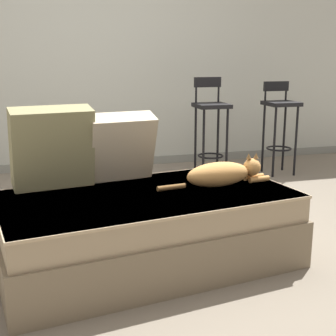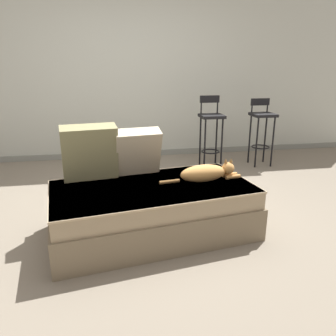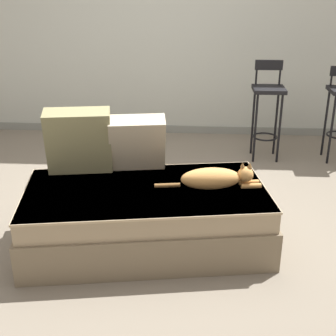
# 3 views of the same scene
# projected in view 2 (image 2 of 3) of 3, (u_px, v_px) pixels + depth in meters

# --- Properties ---
(ground_plane) EXTENTS (16.00, 16.00, 0.00)m
(ground_plane) POSITION_uv_depth(u_px,v_px,m) (148.00, 213.00, 3.28)
(ground_plane) COLOR slate
(ground_plane) RESTS_ON ground
(wall_back_panel) EXTENTS (8.00, 0.10, 2.60)m
(wall_back_panel) POSITION_uv_depth(u_px,v_px,m) (130.00, 73.00, 5.01)
(wall_back_panel) COLOR #B7BCB2
(wall_back_panel) RESTS_ON ground
(wall_baseboard_trim) EXTENTS (8.00, 0.02, 0.09)m
(wall_baseboard_trim) POSITION_uv_depth(u_px,v_px,m) (133.00, 154.00, 5.33)
(wall_baseboard_trim) COLOR gray
(wall_baseboard_trim) RESTS_ON ground
(couch) EXTENTS (1.83, 1.15, 0.44)m
(couch) POSITION_uv_depth(u_px,v_px,m) (153.00, 209.00, 2.84)
(couch) COLOR #766750
(couch) RESTS_ON ground
(throw_pillow_corner) EXTENTS (0.51, 0.32, 0.50)m
(throw_pillow_corner) POSITION_uv_depth(u_px,v_px,m) (90.00, 152.00, 2.87)
(throw_pillow_corner) COLOR #847F56
(throw_pillow_corner) RESTS_ON couch
(throw_pillow_middle) EXTENTS (0.45, 0.33, 0.44)m
(throw_pillow_middle) POSITION_uv_depth(u_px,v_px,m) (137.00, 151.00, 3.01)
(throw_pillow_middle) COLOR beige
(throw_pillow_middle) RESTS_ON couch
(cat) EXTENTS (0.75, 0.23, 0.19)m
(cat) POSITION_uv_depth(u_px,v_px,m) (206.00, 173.00, 2.87)
(cat) COLOR tan
(cat) RESTS_ON couch
(bar_stool_near_window) EXTENTS (0.32, 0.32, 1.01)m
(bar_stool_near_window) POSITION_uv_depth(u_px,v_px,m) (211.00, 125.00, 4.61)
(bar_stool_near_window) COLOR black
(bar_stool_near_window) RESTS_ON ground
(bar_stool_by_doorway) EXTENTS (0.32, 0.32, 0.96)m
(bar_stool_by_doorway) POSITION_uv_depth(u_px,v_px,m) (262.00, 124.00, 4.73)
(bar_stool_by_doorway) COLOR black
(bar_stool_by_doorway) RESTS_ON ground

